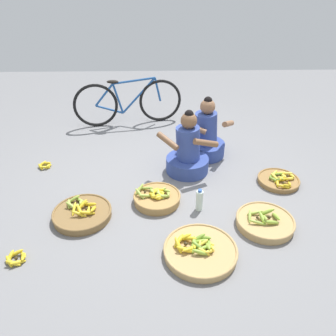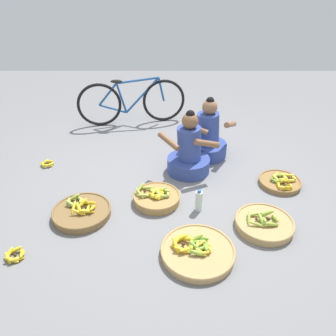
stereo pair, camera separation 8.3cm
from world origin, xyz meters
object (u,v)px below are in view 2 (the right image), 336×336
banana_basket_back_center (82,211)px  bicycle_leaning (132,102)px  vendor_woman_front (189,153)px  banana_basket_mid_left (197,251)px  vendor_woman_behind (208,138)px  banana_basket_front_right (280,182)px  banana_basket_mid_right (264,223)px  loose_bananas_near_bicycle (47,164)px  loose_bananas_near_vendor (15,255)px  banana_basket_back_right (157,197)px  water_bottle (199,201)px

banana_basket_back_center → bicycle_leaning: bearing=82.6°
vendor_woman_front → banana_basket_mid_left: vendor_woman_front is taller
vendor_woman_behind → bicycle_leaning: bearing=135.3°
banana_basket_mid_left → banana_basket_front_right: banana_basket_mid_left is taller
banana_basket_back_center → banana_basket_mid_left: 1.24m
banana_basket_back_center → banana_basket_mid_right: bearing=-5.6°
banana_basket_mid_right → banana_basket_front_right: banana_basket_mid_right is taller
loose_bananas_near_bicycle → banana_basket_front_right: bearing=-8.6°
bicycle_leaning → loose_bananas_near_vendor: 3.01m
vendor_woman_front → banana_basket_back_center: vendor_woman_front is taller
vendor_woman_front → banana_basket_back_center: bearing=-143.0°
banana_basket_back_center → banana_basket_mid_right: (1.80, -0.18, -0.00)m
banana_basket_front_right → loose_bananas_near_vendor: banana_basket_front_right is taller
vendor_woman_front → banana_basket_front_right: bearing=-15.6°
banana_basket_front_right → banana_basket_back_right: 1.46m
vendor_woman_behind → banana_basket_mid_right: 1.50m
vendor_woman_behind → banana_basket_front_right: vendor_woman_behind is taller
bicycle_leaning → banana_basket_back_center: bicycle_leaning is taller
loose_bananas_near_vendor → water_bottle: 1.76m
bicycle_leaning → banana_basket_back_right: bicycle_leaning is taller
banana_basket_mid_left → banana_basket_mid_right: bearing=27.7°
banana_basket_back_center → banana_basket_back_right: banana_basket_back_right is taller
banana_basket_back_right → loose_bananas_near_vendor: bearing=-146.5°
vendor_woman_front → loose_bananas_near_bicycle: (-1.79, 0.13, -0.23)m
vendor_woman_front → banana_basket_mid_right: bearing=-56.4°
banana_basket_front_right → banana_basket_mid_left: bearing=-134.1°
loose_bananas_near_bicycle → loose_bananas_near_vendor: loose_bananas_near_vendor is taller
vendor_woman_behind → banana_basket_back_center: bearing=-138.1°
bicycle_leaning → vendor_woman_behind: bearing=-44.7°
water_bottle → loose_bananas_near_vendor: bearing=-158.3°
banana_basket_back_center → banana_basket_front_right: (2.17, 0.55, -0.01)m
banana_basket_mid_left → water_bottle: (0.06, 0.62, 0.07)m
loose_bananas_near_bicycle → water_bottle: water_bottle is taller
banana_basket_front_right → loose_bananas_near_vendor: (-2.62, -1.12, -0.01)m
vendor_woman_behind → banana_basket_front_right: (0.78, -0.70, -0.22)m
banana_basket_back_center → banana_basket_back_right: 0.78m
bicycle_leaning → banana_basket_front_right: size_ratio=3.48×
vendor_woman_front → loose_bananas_near_vendor: size_ratio=3.97×
banana_basket_mid_left → banana_basket_back_right: bearing=116.4°
bicycle_leaning → loose_bananas_near_vendor: size_ratio=8.37×
bicycle_leaning → loose_bananas_near_bicycle: 1.70m
loose_bananas_near_vendor → vendor_woman_front: bearing=41.9°
banana_basket_mid_right → banana_basket_mid_left: size_ratio=0.87×
vendor_woman_front → banana_basket_mid_left: (0.00, -1.37, -0.21)m
vendor_woman_front → bicycle_leaning: bearing=118.9°
bicycle_leaning → loose_bananas_near_bicycle: size_ratio=8.95×
banana_basket_mid_right → loose_bananas_near_bicycle: 2.73m
vendor_woman_behind → banana_basket_back_center: vendor_woman_behind is taller
banana_basket_mid_left → banana_basket_front_right: size_ratio=1.35×
banana_basket_mid_left → loose_bananas_near_bicycle: 2.35m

